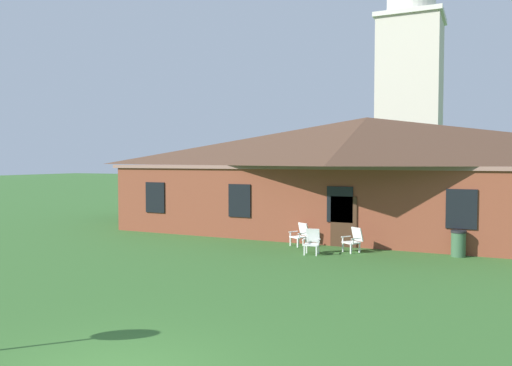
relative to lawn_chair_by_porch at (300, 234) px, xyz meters
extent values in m
cube|color=brown|center=(1.54, 5.55, 1.10)|extent=(23.31, 10.00, 3.20)
cube|color=#8C6458|center=(1.54, 5.55, 2.78)|extent=(23.78, 10.20, 0.16)
pyramid|color=#4C3323|center=(1.54, 5.55, 4.06)|extent=(24.24, 10.40, 2.39)
cube|color=black|center=(-7.78, 0.52, 1.26)|extent=(1.10, 0.06, 1.50)
cube|color=black|center=(-3.12, 0.52, 1.26)|extent=(1.10, 0.06, 1.50)
cube|color=black|center=(1.54, 0.52, 1.26)|extent=(1.10, 0.06, 1.50)
cube|color=black|center=(6.21, 0.52, 1.26)|extent=(1.10, 0.06, 1.50)
cube|color=#422819|center=(1.71, 0.52, 0.55)|extent=(1.10, 0.06, 2.10)
cube|color=beige|center=(1.32, 22.68, 6.94)|extent=(4.80, 4.80, 14.88)
cube|color=silver|center=(1.32, 22.68, 14.56)|extent=(5.18, 5.18, 0.36)
cylinder|color=silver|center=(1.32, 22.68, 15.84)|extent=(3.80, 3.80, 2.20)
cube|color=white|center=(0.03, -0.41, -0.32)|extent=(0.07, 0.07, 0.36)
cube|color=white|center=(-0.37, -0.19, -0.32)|extent=(0.07, 0.07, 0.36)
cube|color=white|center=(0.25, -0.03, -0.32)|extent=(0.07, 0.07, 0.36)
cube|color=white|center=(-0.15, 0.20, -0.32)|extent=(0.07, 0.07, 0.36)
cube|color=white|center=(-0.06, -0.11, -0.11)|extent=(0.72, 0.72, 0.05)
cube|color=white|center=(0.09, 0.16, 0.19)|extent=(0.54, 0.41, 0.54)
cube|color=white|center=(0.18, -0.27, 0.08)|extent=(0.28, 0.44, 0.03)
cube|color=white|center=(0.11, -0.41, -0.03)|extent=(0.05, 0.05, 0.22)
cube|color=white|center=(-0.32, 0.01, 0.08)|extent=(0.28, 0.44, 0.03)
cube|color=white|center=(-0.40, -0.13, -0.03)|extent=(0.05, 0.05, 0.22)
cube|color=silver|center=(1.30, -1.85, -0.32)|extent=(0.06, 0.06, 0.36)
cube|color=silver|center=(0.84, -1.91, -0.32)|extent=(0.06, 0.06, 0.36)
cube|color=silver|center=(1.24, -1.41, -0.32)|extent=(0.06, 0.06, 0.36)
cube|color=silver|center=(0.78, -1.47, -0.32)|extent=(0.06, 0.06, 0.36)
cube|color=silver|center=(1.04, -1.66, -0.11)|extent=(0.61, 0.59, 0.05)
cube|color=silver|center=(1.00, -1.35, 0.19)|extent=(0.53, 0.26, 0.54)
cube|color=silver|center=(1.33, -1.64, 0.08)|extent=(0.12, 0.47, 0.03)
cube|color=silver|center=(1.35, -1.80, -0.03)|extent=(0.05, 0.05, 0.22)
cube|color=silver|center=(0.75, -1.72, 0.08)|extent=(0.12, 0.47, 0.03)
cube|color=silver|center=(0.78, -1.88, -0.03)|extent=(0.05, 0.05, 0.22)
cube|color=silver|center=(2.36, -0.86, -0.32)|extent=(0.07, 0.07, 0.36)
cube|color=silver|center=(1.98, -0.60, -0.32)|extent=(0.07, 0.07, 0.36)
cube|color=silver|center=(2.61, -0.49, -0.32)|extent=(0.07, 0.07, 0.36)
cube|color=silver|center=(2.23, -0.23, -0.32)|extent=(0.07, 0.07, 0.36)
cube|color=silver|center=(2.30, -0.55, -0.11)|extent=(0.74, 0.73, 0.05)
cube|color=silver|center=(2.47, -0.29, 0.19)|extent=(0.53, 0.45, 0.54)
cube|color=silver|center=(2.52, -0.73, 0.08)|extent=(0.31, 0.42, 0.03)
cube|color=silver|center=(2.43, -0.86, -0.03)|extent=(0.06, 0.06, 0.22)
cube|color=silver|center=(2.04, -0.40, 0.08)|extent=(0.31, 0.42, 0.03)
cube|color=silver|center=(1.95, -0.53, -0.03)|extent=(0.06, 0.06, 0.22)
cylinder|color=#335638|center=(6.14, 0.25, -0.05)|extent=(0.52, 0.52, 0.90)
cylinder|color=black|center=(6.14, 0.25, 0.44)|extent=(0.56, 0.56, 0.08)
camera|label=1|loc=(6.96, -19.53, 3.08)|focal=34.79mm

